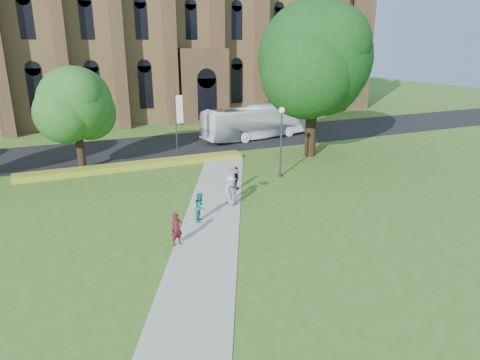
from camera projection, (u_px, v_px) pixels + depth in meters
name	position (u px, v px, depth m)	size (l,w,h in m)	color
ground	(218.00, 225.00, 23.77)	(160.00, 160.00, 0.00)	#3A621D
road	(144.00, 148.00, 41.19)	(160.00, 10.00, 0.02)	black
footpath	(212.00, 218.00, 24.64)	(3.20, 30.00, 0.04)	#B2B2A8
flower_hedge	(136.00, 165.00, 34.43)	(18.00, 1.40, 0.45)	gold
cathedral	(181.00, 17.00, 58.22)	(52.60, 18.25, 28.00)	brown
streetlamp	(281.00, 134.00, 31.30)	(0.44, 0.44, 5.24)	#38383D
large_tree	(314.00, 59.00, 35.78)	(9.60, 9.60, 13.20)	#332114
street_tree_1	(75.00, 104.00, 32.49)	(5.60, 5.60, 8.05)	#332114
banner_pole_0	(177.00, 119.00, 36.78)	(0.70, 0.10, 6.00)	#38383D
tour_coach	(257.00, 122.00, 44.84)	(2.90, 12.39, 3.45)	white
pedestrian_0	(177.00, 229.00, 21.12)	(0.61, 0.40, 1.68)	#52121D
pedestrian_1	(200.00, 207.00, 23.99)	(0.80, 0.63, 1.66)	#186D79
pedestrian_2	(231.00, 189.00, 26.89)	(1.11, 0.64, 1.71)	silver
pedestrian_3	(236.00, 178.00, 29.17)	(0.94, 0.39, 1.60)	black
pedestrian_4	(232.00, 193.00, 26.37)	(0.78, 0.50, 1.59)	slate
parasol	(234.00, 175.00, 26.19)	(0.69, 0.69, 0.60)	#CA948F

